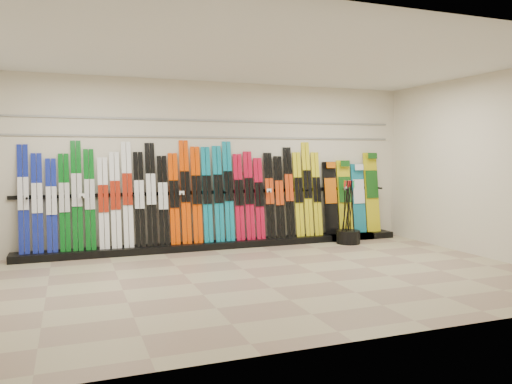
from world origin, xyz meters
name	(u,v)px	position (x,y,z in m)	size (l,w,h in m)	color
floor	(256,278)	(0.00, 0.00, 0.00)	(8.00, 8.00, 0.00)	gray
back_wall	(208,165)	(0.00, 2.50, 1.50)	(8.00, 8.00, 0.00)	beige
right_wall	(485,166)	(4.00, 0.00, 1.50)	(5.00, 5.00, 0.00)	beige
ceiling	(256,55)	(0.00, 0.00, 3.00)	(8.00, 8.00, 0.00)	silver
ski_rack_base	(224,244)	(0.22, 2.28, 0.06)	(8.00, 0.40, 0.12)	black
skis	(186,196)	(-0.45, 2.35, 0.95)	(5.37, 0.29, 1.82)	navy
snowboards	(352,196)	(2.95, 2.35, 0.85)	(1.26, 0.25, 1.60)	black
pole_bin	(348,237)	(2.56, 1.85, 0.12)	(0.45, 0.45, 0.25)	black
ski_poles	(348,212)	(2.54, 1.83, 0.61)	(0.32, 0.36, 1.18)	black
slatwall_rail_0	(208,137)	(0.00, 2.48, 2.00)	(7.60, 0.02, 0.03)	gray
slatwall_rail_1	(208,120)	(0.00, 2.48, 2.30)	(7.60, 0.02, 0.03)	gray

